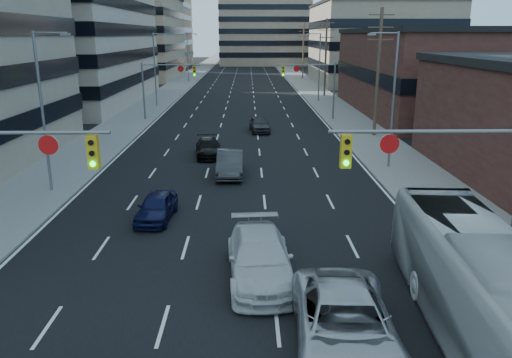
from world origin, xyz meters
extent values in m
cube|color=black|center=(0.00, 130.00, 0.01)|extent=(18.00, 300.00, 0.02)
cube|color=slate|center=(-11.50, 130.00, 0.07)|extent=(5.00, 300.00, 0.15)
cube|color=slate|center=(11.50, 130.00, 0.07)|extent=(5.00, 300.00, 0.15)
cube|color=gray|center=(-24.00, 100.00, 8.00)|extent=(20.00, 30.00, 16.00)
cube|color=#472119|center=(24.00, 50.00, 4.50)|extent=(20.00, 30.00, 9.00)
cube|color=gray|center=(25.00, 88.00, 7.00)|extent=(22.00, 28.00, 14.00)
cube|color=#ADA089|center=(-28.00, 140.00, 10.00)|extent=(24.00, 24.00, 20.00)
cube|color=gray|center=(32.00, 130.00, 6.00)|extent=(22.00, 22.00, 12.00)
cylinder|color=slate|center=(-6.75, 8.00, 5.80)|extent=(6.50, 0.12, 0.12)
cube|color=gold|center=(-4.10, 8.00, 5.15)|extent=(0.35, 0.28, 1.10)
cylinder|color=black|center=(-4.10, 7.84, 5.50)|extent=(0.18, 0.06, 0.18)
cylinder|color=black|center=(-4.10, 7.84, 5.15)|extent=(0.18, 0.06, 0.18)
cylinder|color=#0CE526|center=(-4.10, 7.84, 4.80)|extent=(0.18, 0.06, 0.18)
cylinder|color=white|center=(-5.50, 7.97, 5.40)|extent=(0.64, 0.06, 0.64)
cylinder|color=slate|center=(6.75, 8.00, 5.80)|extent=(6.50, 0.12, 0.12)
cube|color=gold|center=(4.10, 8.00, 5.15)|extent=(0.35, 0.28, 1.10)
cylinder|color=black|center=(4.10, 7.84, 5.50)|extent=(0.18, 0.06, 0.18)
cylinder|color=black|center=(4.10, 7.84, 5.15)|extent=(0.18, 0.06, 0.18)
cylinder|color=#0CE526|center=(4.10, 7.84, 4.80)|extent=(0.18, 0.06, 0.18)
cylinder|color=white|center=(5.50, 7.97, 5.40)|extent=(0.64, 0.06, 0.64)
cylinder|color=slate|center=(-10.00, 45.00, 3.00)|extent=(0.18, 0.18, 6.00)
cylinder|color=slate|center=(-7.00, 45.00, 5.80)|extent=(6.00, 0.12, 0.12)
cube|color=gold|center=(-4.60, 45.00, 5.15)|extent=(0.35, 0.28, 1.10)
cylinder|color=black|center=(-4.60, 44.84, 5.50)|extent=(0.18, 0.06, 0.18)
cylinder|color=black|center=(-4.60, 44.84, 5.15)|extent=(0.18, 0.06, 0.18)
cylinder|color=#0CE526|center=(-4.60, 44.84, 4.80)|extent=(0.18, 0.06, 0.18)
cylinder|color=white|center=(-6.00, 44.97, 5.40)|extent=(0.64, 0.06, 0.64)
cylinder|color=slate|center=(10.00, 45.00, 3.00)|extent=(0.18, 0.18, 6.00)
cylinder|color=slate|center=(7.00, 45.00, 5.80)|extent=(6.00, 0.12, 0.12)
cube|color=gold|center=(4.60, 45.00, 5.15)|extent=(0.35, 0.28, 1.10)
cylinder|color=black|center=(4.60, 44.84, 5.50)|extent=(0.18, 0.06, 0.18)
cylinder|color=black|center=(4.60, 44.84, 5.15)|extent=(0.18, 0.06, 0.18)
cylinder|color=#0CE526|center=(4.60, 44.84, 4.80)|extent=(0.18, 0.06, 0.18)
cylinder|color=white|center=(6.00, 44.97, 5.40)|extent=(0.64, 0.06, 0.64)
cylinder|color=#4C3D2D|center=(12.20, 36.00, 5.50)|extent=(0.28, 0.28, 11.00)
cube|color=#4C3D2D|center=(12.20, 36.00, 10.40)|extent=(2.20, 0.10, 0.10)
cube|color=#4C3D2D|center=(12.20, 36.00, 9.40)|extent=(2.20, 0.10, 0.10)
cube|color=#4C3D2D|center=(12.20, 36.00, 8.40)|extent=(2.20, 0.10, 0.10)
cylinder|color=#4C3D2D|center=(12.20, 66.00, 5.50)|extent=(0.28, 0.28, 11.00)
cube|color=#4C3D2D|center=(12.20, 66.00, 10.40)|extent=(2.20, 0.10, 0.10)
cube|color=#4C3D2D|center=(12.20, 66.00, 9.40)|extent=(2.20, 0.10, 0.10)
cube|color=#4C3D2D|center=(12.20, 66.00, 8.40)|extent=(2.20, 0.10, 0.10)
cylinder|color=#4C3D2D|center=(12.20, 96.00, 5.50)|extent=(0.28, 0.28, 11.00)
cube|color=#4C3D2D|center=(12.20, 96.00, 10.40)|extent=(2.20, 0.10, 0.10)
cube|color=#4C3D2D|center=(12.20, 96.00, 9.40)|extent=(2.20, 0.10, 0.10)
cube|color=#4C3D2D|center=(12.20, 96.00, 8.40)|extent=(2.20, 0.10, 0.10)
cylinder|color=slate|center=(-10.50, 20.00, 4.50)|extent=(0.16, 0.16, 9.00)
cylinder|color=slate|center=(-9.60, 20.00, 8.90)|extent=(1.80, 0.10, 0.10)
cube|color=slate|center=(-8.80, 20.00, 8.82)|extent=(0.50, 0.22, 0.14)
cylinder|color=slate|center=(-10.50, 55.00, 4.50)|extent=(0.16, 0.16, 9.00)
cylinder|color=slate|center=(-9.60, 55.00, 8.90)|extent=(1.80, 0.10, 0.10)
cube|color=slate|center=(-8.80, 55.00, 8.82)|extent=(0.50, 0.22, 0.14)
cylinder|color=slate|center=(-10.50, 90.00, 4.50)|extent=(0.16, 0.16, 9.00)
cylinder|color=slate|center=(-9.60, 90.00, 8.90)|extent=(1.80, 0.10, 0.10)
cube|color=slate|center=(-8.80, 90.00, 8.82)|extent=(0.50, 0.22, 0.14)
cylinder|color=slate|center=(10.50, 25.00, 4.50)|extent=(0.16, 0.16, 9.00)
cylinder|color=slate|center=(9.60, 25.00, 8.90)|extent=(1.80, 0.10, 0.10)
cube|color=slate|center=(8.80, 25.00, 8.82)|extent=(0.50, 0.22, 0.14)
cylinder|color=slate|center=(10.50, 60.00, 4.50)|extent=(0.16, 0.16, 9.00)
cylinder|color=slate|center=(9.60, 60.00, 8.90)|extent=(1.80, 0.10, 0.10)
cube|color=slate|center=(8.80, 60.00, 8.82)|extent=(0.50, 0.22, 0.14)
imported|color=silver|center=(1.33, 9.17, 0.83)|extent=(2.66, 5.85, 1.66)
imported|color=#AEAEB3|center=(3.65, 4.65, 0.86)|extent=(3.15, 6.33, 1.72)
imported|color=#B8B8B8|center=(7.80, 5.13, 1.66)|extent=(3.52, 12.05, 3.31)
imported|color=black|center=(-3.61, 15.43, 0.66)|extent=(1.85, 4.00, 1.33)
imported|color=#313133|center=(-0.26, 23.47, 0.79)|extent=(1.70, 4.79, 1.57)
imported|color=black|center=(-2.06, 28.74, 0.66)|extent=(2.33, 4.70, 1.31)
imported|color=#2D2D2F|center=(2.00, 38.49, 0.72)|extent=(2.06, 4.36, 1.44)
camera|label=1|loc=(0.90, -7.80, 8.81)|focal=35.00mm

